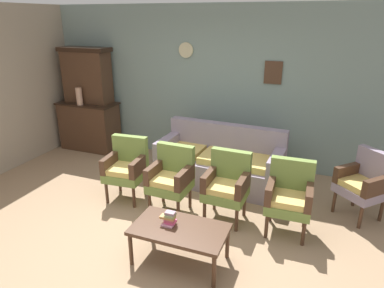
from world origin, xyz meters
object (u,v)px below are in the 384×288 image
at_px(armchair_by_doorway, 126,166).
at_px(book_stack_on_table, 169,219).
at_px(floral_couch, 220,163).
at_px(armchair_row_middle, 227,184).
at_px(armchair_near_couch_end, 289,195).
at_px(side_cabinet, 90,126).
at_px(armchair_near_cabinet, 171,176).
at_px(wingback_chair_by_fireplace, 364,182).
at_px(coffee_table, 180,231).
at_px(vase_on_cabinet, 79,96).

relative_size(armchair_by_doorway, book_stack_on_table, 5.59).
distance_m(floral_couch, armchair_by_doorway, 1.47).
distance_m(floral_couch, armchair_row_middle, 1.03).
bearing_deg(armchair_near_couch_end, armchair_by_doorway, 179.73).
height_order(side_cabinet, armchair_near_cabinet, side_cabinet).
distance_m(armchair_near_couch_end, wingback_chair_by_fireplace, 1.11).
height_order(wingback_chair_by_fireplace, coffee_table, wingback_chair_by_fireplace).
bearing_deg(vase_on_cabinet, side_cabinet, 83.21).
relative_size(vase_on_cabinet, floral_couch, 0.17).
relative_size(floral_couch, coffee_table, 1.95).
distance_m(armchair_by_doorway, coffee_table, 1.61).
xyz_separation_m(armchair_near_cabinet, armchair_near_couch_end, (1.52, 0.06, 0.00)).
relative_size(armchair_near_cabinet, book_stack_on_table, 5.59).
bearing_deg(floral_couch, armchair_row_middle, -68.54).
bearing_deg(armchair_by_doorway, vase_on_cabinet, 143.97).
bearing_deg(armchair_near_couch_end, armchair_row_middle, 179.64).
xyz_separation_m(side_cabinet, book_stack_on_table, (2.87, -2.45, 0.03)).
distance_m(floral_couch, armchair_near_cabinet, 1.10).
xyz_separation_m(side_cabinet, floral_couch, (2.85, -0.52, -0.14)).
bearing_deg(book_stack_on_table, armchair_by_doorway, 138.79).
bearing_deg(armchair_near_cabinet, book_stack_on_table, -66.61).
distance_m(floral_couch, wingback_chair_by_fireplace, 2.03).
xyz_separation_m(armchair_near_couch_end, coffee_table, (-1.00, -0.99, -0.12)).
relative_size(floral_couch, armchair_near_couch_end, 2.17).
distance_m(side_cabinet, armchair_near_cabinet, 2.91).
bearing_deg(wingback_chair_by_fireplace, floral_couch, 172.76).
height_order(side_cabinet, armchair_near_couch_end, side_cabinet).
distance_m(side_cabinet, armchair_row_middle, 3.54).
height_order(vase_on_cabinet, floral_couch, vase_on_cabinet).
height_order(vase_on_cabinet, armchair_row_middle, vase_on_cabinet).
relative_size(floral_couch, wingback_chair_by_fireplace, 2.17).
bearing_deg(armchair_by_doorway, armchair_near_cabinet, -5.80).
bearing_deg(armchair_row_middle, armchair_near_couch_end, -0.36).
bearing_deg(coffee_table, armchair_row_middle, 77.10).
xyz_separation_m(side_cabinet, armchair_by_doorway, (1.74, -1.46, 0.03)).
bearing_deg(armchair_near_couch_end, side_cabinet, 159.75).
height_order(armchair_near_cabinet, armchair_near_couch_end, same).
bearing_deg(armchair_near_couch_end, coffee_table, -135.23).
bearing_deg(armchair_near_cabinet, side_cabinet, 148.14).
bearing_deg(wingback_chair_by_fireplace, book_stack_on_table, -139.83).
height_order(armchair_by_doorway, armchair_near_cabinet, same).
distance_m(armchair_row_middle, armchair_near_couch_end, 0.77).
height_order(side_cabinet, floral_couch, side_cabinet).
distance_m(armchair_near_cabinet, book_stack_on_table, 1.00).
height_order(armchair_row_middle, wingback_chair_by_fireplace, same).
distance_m(vase_on_cabinet, armchair_near_couch_end, 4.26).
distance_m(vase_on_cabinet, armchair_by_doorway, 2.26).
bearing_deg(side_cabinet, coffee_table, -39.49).
distance_m(floral_couch, coffee_table, 1.95).
bearing_deg(armchair_by_doorway, side_cabinet, 139.92).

